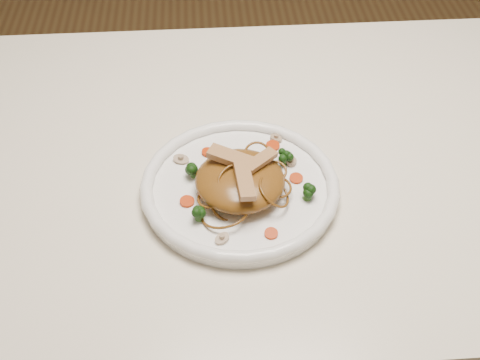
{
  "coord_description": "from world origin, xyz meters",
  "views": [
    {
      "loc": [
        -0.15,
        -0.79,
        1.45
      ],
      "look_at": [
        -0.1,
        -0.1,
        0.78
      ],
      "focal_mm": 47.62,
      "sensor_mm": 36.0,
      "label": 1
    }
  ],
  "objects": [
    {
      "name": "table",
      "position": [
        0.0,
        0.0,
        0.65
      ],
      "size": [
        1.2,
        0.8,
        0.75
      ],
      "color": "#F0E6CB",
      "rests_on": "ground"
    },
    {
      "name": "carrot_4",
      "position": [
        -0.06,
        -0.2,
        0.77
      ],
      "size": [
        0.02,
        0.02,
        0.0
      ],
      "primitive_type": "cylinder",
      "rotation": [
        0.0,
        0.0,
        0.15
      ],
      "color": "#B82B06",
      "rests_on": "plate"
    },
    {
      "name": "mushroom_2",
      "position": [
        -0.19,
        -0.03,
        0.77
      ],
      "size": [
        0.03,
        0.03,
        0.01
      ],
      "primitive_type": "cylinder",
      "rotation": [
        0.0,
        0.0,
        -0.28
      ],
      "color": "tan",
      "rests_on": "plate"
    },
    {
      "name": "broccoli_1",
      "position": [
        -0.17,
        -0.07,
        0.78
      ],
      "size": [
        0.03,
        0.03,
        0.03
      ],
      "primitive_type": null,
      "rotation": [
        0.0,
        0.0,
        -0.14
      ],
      "color": "#14340A",
      "rests_on": "plate"
    },
    {
      "name": "mushroom_3",
      "position": [
        -0.03,
        0.01,
        0.77
      ],
      "size": [
        0.03,
        0.03,
        0.01
      ],
      "primitive_type": "cylinder",
      "rotation": [
        0.0,
        0.0,
        2.36
      ],
      "color": "tan",
      "rests_on": "plate"
    },
    {
      "name": "plate",
      "position": [
        -0.1,
        -0.1,
        0.76
      ],
      "size": [
        0.33,
        0.33,
        0.02
      ],
      "primitive_type": "cylinder",
      "rotation": [
        0.0,
        0.0,
        0.08
      ],
      "color": "white",
      "rests_on": "table"
    },
    {
      "name": "chicken_b",
      "position": [
        -0.11,
        -0.09,
        0.82
      ],
      "size": [
        0.08,
        0.06,
        0.01
      ],
      "primitive_type": "cube",
      "rotation": [
        0.0,
        0.0,
        2.66
      ],
      "color": "tan",
      "rests_on": "noodle_mound"
    },
    {
      "name": "carrot_3",
      "position": [
        -0.14,
        -0.02,
        0.77
      ],
      "size": [
        0.02,
        0.02,
        0.0
      ],
      "primitive_type": "cylinder",
      "rotation": [
        0.0,
        0.0,
        0.17
      ],
      "color": "#B82B06",
      "rests_on": "plate"
    },
    {
      "name": "carrot_0",
      "position": [
        -0.04,
        -0.01,
        0.77
      ],
      "size": [
        0.03,
        0.03,
        0.0
      ],
      "primitive_type": "cylinder",
      "rotation": [
        0.0,
        0.0,
        -0.13
      ],
      "color": "#B82B06",
      "rests_on": "plate"
    },
    {
      "name": "broccoli_3",
      "position": [
        0.0,
        -0.13,
        0.78
      ],
      "size": [
        0.03,
        0.03,
        0.03
      ],
      "primitive_type": null,
      "rotation": [
        0.0,
        0.0,
        0.09
      ],
      "color": "#14340A",
      "rests_on": "plate"
    },
    {
      "name": "carrot_2",
      "position": [
        -0.01,
        -0.09,
        0.77
      ],
      "size": [
        0.02,
        0.02,
        0.0
      ],
      "primitive_type": "cylinder",
      "rotation": [
        0.0,
        0.0,
        0.08
      ],
      "color": "#B82B06",
      "rests_on": "plate"
    },
    {
      "name": "broccoli_0",
      "position": [
        -0.02,
        -0.05,
        0.78
      ],
      "size": [
        0.04,
        0.04,
        0.03
      ],
      "primitive_type": null,
      "rotation": [
        0.0,
        0.0,
        0.33
      ],
      "color": "#14340A",
      "rests_on": "plate"
    },
    {
      "name": "noodle_mound",
      "position": [
        -0.1,
        -0.11,
        0.79
      ],
      "size": [
        0.14,
        0.14,
        0.04
      ],
      "primitive_type": "ellipsoid",
      "rotation": [
        0.0,
        0.0,
        -0.05
      ],
      "color": "brown",
      "rests_on": "plate"
    },
    {
      "name": "chicken_a",
      "position": [
        -0.07,
        -0.09,
        0.82
      ],
      "size": [
        0.06,
        0.05,
        0.01
      ],
      "primitive_type": "cube",
      "rotation": [
        0.0,
        0.0,
        0.74
      ],
      "color": "tan",
      "rests_on": "noodle_mound"
    },
    {
      "name": "mushroom_1",
      "position": [
        -0.01,
        -0.05,
        0.77
      ],
      "size": [
        0.03,
        0.03,
        0.01
      ],
      "primitive_type": "cylinder",
      "rotation": [
        0.0,
        0.0,
        1.53
      ],
      "color": "tan",
      "rests_on": "plate"
    },
    {
      "name": "carrot_1",
      "position": [
        -0.18,
        -0.12,
        0.77
      ],
      "size": [
        0.03,
        0.03,
        0.0
      ],
      "primitive_type": "cylinder",
      "rotation": [
        0.0,
        0.0,
        -0.39
      ],
      "color": "#B82B06",
      "rests_on": "plate"
    },
    {
      "name": "chicken_c",
      "position": [
        -0.09,
        -0.14,
        0.82
      ],
      "size": [
        0.03,
        0.07,
        0.01
      ],
      "primitive_type": "cube",
      "rotation": [
        0.0,
        0.0,
        4.79
      ],
      "color": "tan",
      "rests_on": "noodle_mound"
    },
    {
      "name": "mushroom_0",
      "position": [
        -0.13,
        -0.2,
        0.77
      ],
      "size": [
        0.03,
        0.03,
        0.01
      ],
      "primitive_type": "cylinder",
      "rotation": [
        0.0,
        0.0,
        0.69
      ],
      "color": "tan",
      "rests_on": "plate"
    },
    {
      "name": "broccoli_2",
      "position": [
        -0.16,
        -0.16,
        0.78
      ],
      "size": [
        0.03,
        0.03,
        0.03
      ],
      "primitive_type": null,
      "rotation": [
        0.0,
        0.0,
        0.22
      ],
      "color": "#14340A",
      "rests_on": "plate"
    }
  ]
}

